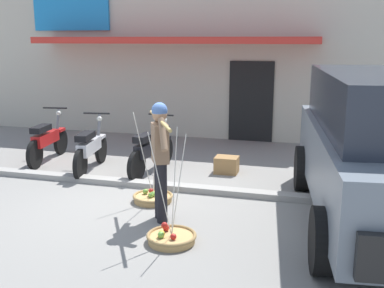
{
  "coord_description": "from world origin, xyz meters",
  "views": [
    {
      "loc": [
        2.65,
        -6.45,
        2.53
      ],
      "look_at": [
        0.68,
        0.6,
        0.85
      ],
      "focal_mm": 42.91,
      "sensor_mm": 36.0,
      "label": 1
    }
  ],
  "objects_px": {
    "motorcycle_nearest_shop": "(47,140)",
    "motorcycle_second_in_row": "(90,149)",
    "fruit_basket_right_side": "(171,237)",
    "wooden_crate": "(227,165)",
    "fruit_vendor": "(160,154)",
    "motorcycle_third_in_row": "(151,150)",
    "fruit_basket_left_side": "(153,197)"
  },
  "relations": [
    {
      "from": "motorcycle_second_in_row",
      "to": "motorcycle_third_in_row",
      "type": "bearing_deg",
      "value": 9.08
    },
    {
      "from": "fruit_basket_left_side",
      "to": "motorcycle_third_in_row",
      "type": "distance_m",
      "value": 1.64
    },
    {
      "from": "motorcycle_second_in_row",
      "to": "motorcycle_third_in_row",
      "type": "relative_size",
      "value": 1.0
    },
    {
      "from": "fruit_basket_right_side",
      "to": "wooden_crate",
      "type": "xyz_separation_m",
      "value": [
        0.06,
        3.25,
        0.08
      ]
    },
    {
      "from": "motorcycle_second_in_row",
      "to": "wooden_crate",
      "type": "distance_m",
      "value": 2.66
    },
    {
      "from": "motorcycle_third_in_row",
      "to": "wooden_crate",
      "type": "xyz_separation_m",
      "value": [
        1.4,
        0.41,
        -0.29
      ]
    },
    {
      "from": "fruit_basket_left_side",
      "to": "wooden_crate",
      "type": "xyz_separation_m",
      "value": [
        0.82,
        1.89,
        0.08
      ]
    },
    {
      "from": "motorcycle_nearest_shop",
      "to": "motorcycle_third_in_row",
      "type": "xyz_separation_m",
      "value": [
        2.4,
        -0.23,
        0.0
      ]
    },
    {
      "from": "fruit_vendor",
      "to": "motorcycle_third_in_row",
      "type": "relative_size",
      "value": 0.93
    },
    {
      "from": "motorcycle_second_in_row",
      "to": "fruit_vendor",
      "type": "bearing_deg",
      "value": -42.68
    },
    {
      "from": "fruit_vendor",
      "to": "wooden_crate",
      "type": "relative_size",
      "value": 3.85
    },
    {
      "from": "motorcycle_third_in_row",
      "to": "fruit_vendor",
      "type": "bearing_deg",
      "value": -66.02
    },
    {
      "from": "fruit_basket_left_side",
      "to": "motorcycle_nearest_shop",
      "type": "xyz_separation_m",
      "value": [
        -2.99,
        1.72,
        0.38
      ]
    },
    {
      "from": "motorcycle_nearest_shop",
      "to": "motorcycle_second_in_row",
      "type": "height_order",
      "value": "same"
    },
    {
      "from": "motorcycle_third_in_row",
      "to": "fruit_basket_left_side",
      "type": "bearing_deg",
      "value": -68.53
    },
    {
      "from": "motorcycle_second_in_row",
      "to": "wooden_crate",
      "type": "height_order",
      "value": "motorcycle_second_in_row"
    },
    {
      "from": "motorcycle_nearest_shop",
      "to": "wooden_crate",
      "type": "relative_size",
      "value": 4.12
    },
    {
      "from": "motorcycle_second_in_row",
      "to": "fruit_basket_left_side",
      "type": "bearing_deg",
      "value": -36.32
    },
    {
      "from": "fruit_basket_right_side",
      "to": "motorcycle_third_in_row",
      "type": "relative_size",
      "value": 0.8
    },
    {
      "from": "fruit_vendor",
      "to": "fruit_basket_left_side",
      "type": "height_order",
      "value": "fruit_vendor"
    },
    {
      "from": "fruit_basket_right_side",
      "to": "motorcycle_third_in_row",
      "type": "bearing_deg",
      "value": 115.17
    },
    {
      "from": "fruit_basket_right_side",
      "to": "motorcycle_third_in_row",
      "type": "distance_m",
      "value": 3.16
    },
    {
      "from": "motorcycle_nearest_shop",
      "to": "wooden_crate",
      "type": "distance_m",
      "value": 3.82
    },
    {
      "from": "fruit_basket_right_side",
      "to": "motorcycle_third_in_row",
      "type": "height_order",
      "value": "fruit_basket_right_side"
    },
    {
      "from": "motorcycle_nearest_shop",
      "to": "motorcycle_third_in_row",
      "type": "distance_m",
      "value": 2.41
    },
    {
      "from": "fruit_vendor",
      "to": "motorcycle_third_in_row",
      "type": "bearing_deg",
      "value": 113.98
    },
    {
      "from": "fruit_vendor",
      "to": "wooden_crate",
      "type": "bearing_deg",
      "value": 80.35
    },
    {
      "from": "fruit_basket_right_side",
      "to": "motorcycle_nearest_shop",
      "type": "relative_size",
      "value": 0.8
    },
    {
      "from": "motorcycle_nearest_shop",
      "to": "wooden_crate",
      "type": "height_order",
      "value": "motorcycle_nearest_shop"
    },
    {
      "from": "fruit_basket_right_side",
      "to": "motorcycle_nearest_shop",
      "type": "bearing_deg",
      "value": 140.57
    },
    {
      "from": "fruit_basket_right_side",
      "to": "wooden_crate",
      "type": "bearing_deg",
      "value": 88.86
    },
    {
      "from": "fruit_vendor",
      "to": "fruit_basket_right_side",
      "type": "xyz_separation_m",
      "value": [
        0.37,
        -0.68,
        -0.9
      ]
    }
  ]
}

